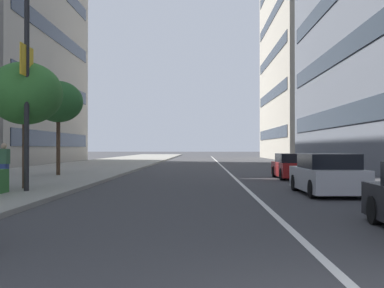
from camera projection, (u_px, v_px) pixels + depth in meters
sidewalk_right_plaza at (70, 170)px, 34.34m from camera, size 160.00×9.61×0.15m
lane_centre_stripe at (224, 168)px, 39.10m from camera, size 110.00×0.16×0.01m
car_lead_in_lane at (327, 175)px, 17.20m from camera, size 4.38×1.95×1.46m
car_approaching_light at (293, 167)px, 25.95m from camera, size 4.20×1.83×1.37m
street_lamp_with_banners at (34, 40)px, 16.91m from camera, size 1.26×2.09×9.15m
street_tree_far_plaza at (25, 94)px, 18.02m from camera, size 2.77×2.77×4.76m
street_tree_mid_sidewalk at (58, 102)px, 26.86m from camera, size 2.73×2.73×5.29m
pedestrian_on_plaza at (4, 164)px, 19.30m from camera, size 0.34×0.44×1.72m
office_tower_far_left_down_avenue at (320, 1)px, 70.89m from camera, size 29.40×14.36×46.97m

